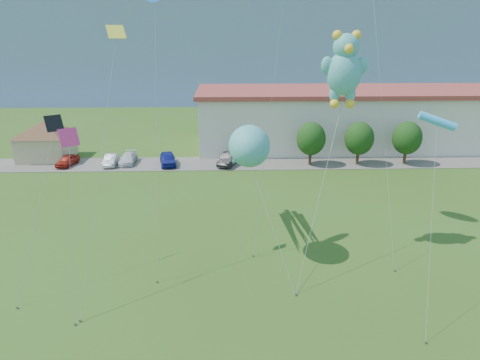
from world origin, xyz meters
name	(u,v)px	position (x,y,z in m)	size (l,w,h in m)	color
parking_strip	(230,163)	(0.00, 35.00, 0.03)	(70.00, 6.00, 0.06)	#59544C
hill_ridge	(227,45)	(0.00, 120.00, 12.50)	(160.00, 50.00, 25.00)	#728E9E
pavilion	(45,136)	(-24.00, 38.00, 3.02)	(9.20, 9.20, 5.00)	tan
warehouse	(407,117)	(26.00, 44.00, 4.12)	(61.00, 15.00, 8.20)	beige
tree_near	(311,139)	(10.00, 34.00, 3.39)	(3.60, 3.60, 5.47)	#3F2B19
tree_mid	(359,138)	(16.00, 34.00, 3.39)	(3.60, 3.60, 5.47)	#3F2B19
tree_far	(407,138)	(22.00, 34.00, 3.39)	(3.60, 3.60, 5.47)	#3F2B19
parked_car_red	(67,160)	(-20.27, 34.65, 0.72)	(1.56, 3.88, 1.32)	#A32014
parked_car_silver	(111,160)	(-14.89, 34.65, 0.72)	(1.40, 4.02, 1.32)	silver
parked_car_white	(128,158)	(-12.89, 35.36, 0.70)	(1.78, 4.38, 1.27)	silver
parked_car_blue	(168,159)	(-7.81, 34.57, 0.85)	(1.86, 4.61, 1.57)	navy
parked_car_black	(229,159)	(-0.19, 34.34, 0.82)	(1.62, 4.64, 1.53)	black
octopus_kite	(248,152)	(1.13, 12.65, 7.53)	(4.18, 12.93, 9.79)	teal
teddy_bear_kite	(344,68)	(7.78, 13.06, 13.39)	(5.64, 8.25, 15.86)	teal
small_kite_cyan	(437,123)	(12.16, 7.69, 10.58)	(2.44, 7.72, 11.11)	#35B2F2
small_kite_pink	(69,156)	(-9.66, 7.33, 8.80)	(1.32, 5.15, 10.27)	#F23578
small_kite_yellow	(111,68)	(-7.62, 10.79, 13.56)	(2.21, 8.99, 16.17)	yellow
small_kite_black	(50,142)	(-11.89, 10.30, 8.95)	(2.04, 6.65, 10.49)	black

